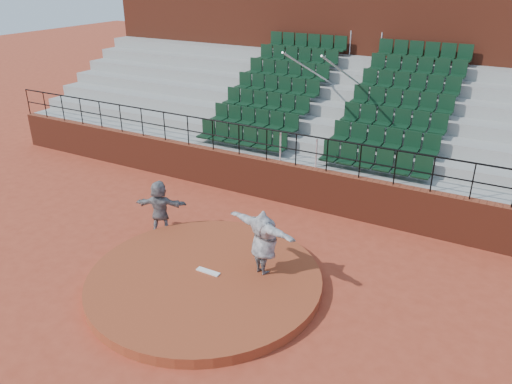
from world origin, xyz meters
TOP-DOWN VIEW (x-y plane):
  - ground at (0.00, 0.00)m, footprint 90.00×90.00m
  - pitchers_mound at (0.00, 0.00)m, footprint 5.50×5.50m
  - pitching_rubber at (0.00, 0.15)m, footprint 0.60×0.15m
  - boundary_wall at (0.00, 5.00)m, footprint 24.00×0.30m
  - wall_railing at (0.00, 5.00)m, footprint 24.04×0.05m
  - seating_deck at (0.00, 8.65)m, footprint 24.00×5.97m
  - press_box_facade at (0.00, 12.60)m, footprint 24.00×3.00m
  - pitcher at (1.14, 0.80)m, footprint 2.07×1.07m
  - fielder at (-2.51, 1.54)m, footprint 1.50×0.97m

SIDE VIEW (x-z plane):
  - ground at x=0.00m, z-range 0.00..0.00m
  - pitchers_mound at x=0.00m, z-range 0.00..0.25m
  - pitching_rubber at x=0.00m, z-range 0.25..0.28m
  - boundary_wall at x=0.00m, z-range 0.00..1.30m
  - fielder at x=-2.51m, z-range 0.00..1.55m
  - pitcher at x=1.14m, z-range 0.25..1.88m
  - seating_deck at x=0.00m, z-range -0.87..3.76m
  - wall_railing at x=0.00m, z-range 1.52..2.54m
  - press_box_facade at x=0.00m, z-range 0.00..7.10m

